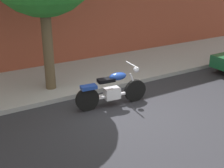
{
  "coord_description": "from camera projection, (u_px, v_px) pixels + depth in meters",
  "views": [
    {
      "loc": [
        -4.03,
        -6.21,
        3.78
      ],
      "look_at": [
        0.03,
        0.56,
        0.67
      ],
      "focal_mm": 48.4,
      "sensor_mm": 36.0,
      "label": 1
    }
  ],
  "objects": [
    {
      "name": "sidewalk",
      "position": [
        74.0,
        77.0,
        10.76
      ],
      "size": [
        23.14,
        3.2,
        0.14
      ],
      "primitive_type": "cube",
      "color": "#969696",
      "rests_on": "ground"
    },
    {
      "name": "ground_plane",
      "position": [
        121.0,
        113.0,
        8.27
      ],
      "size": [
        60.0,
        60.0,
        0.0
      ],
      "primitive_type": "plane",
      "color": "#28282D"
    },
    {
      "name": "motorcycle",
      "position": [
        112.0,
        90.0,
        8.56
      ],
      "size": [
        2.17,
        0.7,
        1.17
      ],
      "color": "black",
      "rests_on": "ground"
    }
  ]
}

